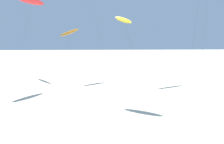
% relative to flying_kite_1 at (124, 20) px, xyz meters
% --- Properties ---
extents(flying_kite_1, '(5.55, 8.96, 14.25)m').
position_rel_flying_kite_1_xyz_m(flying_kite_1, '(0.00, 0.00, 0.00)').
color(flying_kite_1, yellow).
rests_on(flying_kite_1, ground).
extents(flying_kite_2, '(5.83, 6.86, 11.73)m').
position_rel_flying_kite_1_xyz_m(flying_kite_2, '(-12.26, 2.46, -2.72)').
color(flying_kite_2, orange).
rests_on(flying_kite_2, ground).
extents(flying_kite_5, '(4.79, 8.64, 17.95)m').
position_rel_flying_kite_1_xyz_m(flying_kite_5, '(-19.64, -0.16, 3.87)').
color(flying_kite_5, red).
rests_on(flying_kite_5, ground).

